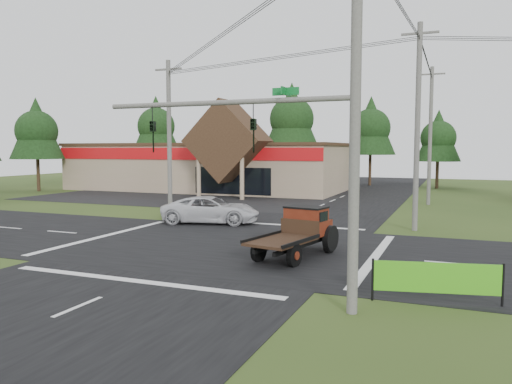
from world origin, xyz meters
The scene contains 19 objects.
ground centered at (0.00, 0.00, 0.00)m, with size 120.00×120.00×0.00m, color #2D4318.
road_ns centered at (0.00, 0.00, 0.01)m, with size 12.00×120.00×0.02m, color black.
road_ew centered at (0.00, 0.00, 0.01)m, with size 120.00×12.00×0.02m, color black.
parking_apron centered at (-14.00, 19.00, 0.01)m, with size 28.00×14.00×0.02m, color black.
cvs_building centered at (-15.70, 29.57, 2.78)m, with size 30.40×18.20×9.19m.
traffic_signal_mast centered at (5.82, -7.50, 4.43)m, with size 8.12×0.24×7.00m.
utility_pole_nr centered at (7.50, -7.50, 5.64)m, with size 2.00×0.30×11.00m.
utility_pole_nw centered at (-8.00, 8.00, 5.39)m, with size 2.00×0.30×10.50m.
utility_pole_ne centered at (8.00, 8.00, 5.89)m, with size 2.00×0.30×11.50m.
utility_pole_n centered at (8.00, 22.00, 5.74)m, with size 2.00×0.30×11.20m.
tree_row_a centered at (-30.00, 40.00, 8.05)m, with size 6.72×6.72×12.12m.
tree_row_b centered at (-20.00, 42.00, 6.70)m, with size 5.60×5.60×10.10m.
tree_row_c centered at (-10.00, 41.00, 8.72)m, with size 7.28×7.28×13.13m.
tree_row_d centered at (0.00, 42.00, 7.38)m, with size 6.16×6.16×11.11m.
tree_row_e centered at (8.00, 40.00, 6.03)m, with size 5.04×5.04×9.09m.
tree_side_w centered at (-32.00, 20.00, 6.70)m, with size 5.60×5.60×10.10m.
antique_flatbed_truck centered at (3.83, -1.26, 1.07)m, with size 1.95×5.10×2.13m, color #50180B, non-canonical shape.
roadside_banner centered at (9.66, -5.71, 0.65)m, with size 3.79×0.11×1.30m, color #41A415, non-canonical shape.
white_pickup centered at (-3.98, 6.25, 0.83)m, with size 2.76×5.98×1.66m, color silver.
Camera 1 is at (10.12, -21.20, 4.62)m, focal length 35.00 mm.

